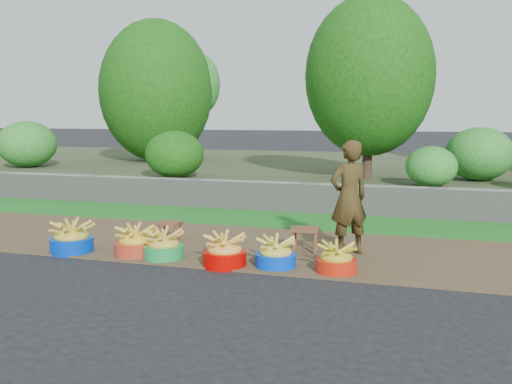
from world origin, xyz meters
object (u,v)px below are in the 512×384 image
(basin_c, at_px, (164,246))
(basin_e, at_px, (276,254))
(stool_left, at_px, (170,226))
(basin_a, at_px, (72,239))
(basin_f, at_px, (336,260))
(vendor_woman, at_px, (349,198))
(stool_right, at_px, (305,233))
(basin_b, at_px, (135,243))
(basin_d, at_px, (224,252))

(basin_c, bearing_deg, basin_e, 1.38)
(basin_e, bearing_deg, stool_left, 154.34)
(basin_a, relative_size, basin_f, 1.20)
(basin_e, distance_m, vendor_woman, 1.26)
(vendor_woman, bearing_deg, stool_right, -34.82)
(vendor_woman, bearing_deg, basin_c, -16.91)
(vendor_woman, bearing_deg, basin_b, -21.06)
(basin_f, relative_size, stool_left, 1.44)
(basin_b, height_order, basin_d, basin_d)
(basin_e, xyz_separation_m, stool_right, (0.17, 0.80, 0.11))
(basin_a, bearing_deg, basin_f, 0.75)
(basin_c, distance_m, basin_d, 0.84)
(basin_b, relative_size, basin_c, 1.04)
(basin_e, relative_size, stool_right, 1.25)
(basin_f, height_order, stool_left, basin_f)
(vendor_woman, bearing_deg, basin_a, -24.27)
(basin_d, bearing_deg, basin_a, 178.65)
(basin_b, height_order, stool_left, basin_b)
(basin_a, distance_m, basin_e, 2.73)
(basin_a, bearing_deg, basin_e, 1.50)
(basin_c, height_order, vendor_woman, vendor_woman)
(basin_b, bearing_deg, stool_right, 21.60)
(basin_a, bearing_deg, basin_c, 1.62)
(basin_d, bearing_deg, basin_e, 11.58)
(basin_a, xyz_separation_m, stool_right, (2.90, 0.88, 0.09))
(basin_d, relative_size, vendor_woman, 0.36)
(basin_b, bearing_deg, basin_c, -5.69)
(basin_a, distance_m, stool_left, 1.33)
(basin_f, bearing_deg, basin_a, -179.25)
(basin_a, relative_size, basin_b, 1.07)
(basin_a, relative_size, vendor_woman, 0.38)
(stool_right, bearing_deg, basin_e, -102.04)
(basin_e, height_order, stool_right, basin_e)
(basin_b, bearing_deg, basin_e, -0.21)
(basin_a, distance_m, stool_right, 3.03)
(basin_e, xyz_separation_m, basin_f, (0.72, -0.03, -0.01))
(basin_a, height_order, stool_right, basin_a)
(basin_b, xyz_separation_m, stool_right, (2.02, 0.80, 0.10))
(basin_d, height_order, basin_f, basin_d)
(basin_c, height_order, basin_e, basin_c)
(basin_c, distance_m, basin_f, 2.15)
(basin_f, distance_m, stool_right, 1.00)
(basin_f, height_order, stool_right, basin_f)
(basin_a, bearing_deg, basin_d, -1.35)
(basin_e, bearing_deg, basin_f, -2.08)
(basin_d, xyz_separation_m, stool_left, (-1.17, 0.97, 0.07))
(basin_b, xyz_separation_m, basin_e, (1.84, -0.01, -0.01))
(basin_b, height_order, basin_e, basin_b)
(stool_left, bearing_deg, basin_f, -19.41)
(basin_a, xyz_separation_m, basin_f, (3.44, 0.05, -0.03))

